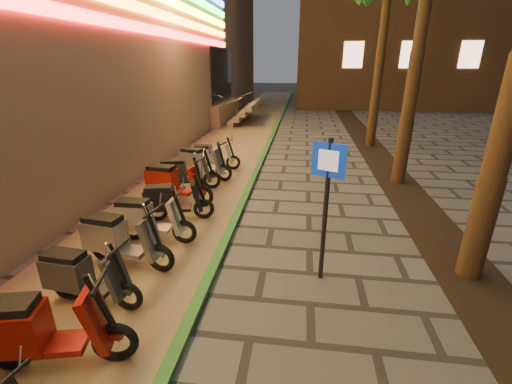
# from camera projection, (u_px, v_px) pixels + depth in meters

# --- Properties ---
(ground) EXTENTS (120.00, 120.00, 0.00)m
(ground) POSITION_uv_depth(u_px,v_px,m) (249.00, 339.00, 4.65)
(ground) COLOR #474442
(ground) RESTS_ON ground
(parking_strip) EXTENTS (3.40, 60.00, 0.01)m
(parking_strip) POSITION_uv_depth(u_px,v_px,m) (224.00, 152.00, 14.24)
(parking_strip) COLOR #8C7251
(parking_strip) RESTS_ON ground
(green_curb) EXTENTS (0.18, 60.00, 0.10)m
(green_curb) POSITION_uv_depth(u_px,v_px,m) (265.00, 152.00, 14.01)
(green_curb) COLOR #2A6E29
(green_curb) RESTS_ON ground
(planting_strip) EXTENTS (1.20, 40.00, 0.02)m
(planting_strip) POSITION_uv_depth(u_px,v_px,m) (416.00, 207.00, 8.83)
(planting_strip) COLOR black
(planting_strip) RESTS_ON ground
(pedestrian_sign) EXTENTS (0.51, 0.25, 2.47)m
(pedestrian_sign) POSITION_uv_depth(u_px,v_px,m) (327.00, 192.00, 5.41)
(pedestrian_sign) COLOR black
(pedestrian_sign) RESTS_ON ground
(scooter_4) EXTENTS (1.83, 0.88, 1.29)m
(scooter_4) POSITION_uv_depth(u_px,v_px,m) (36.00, 330.00, 4.04)
(scooter_4) COLOR black
(scooter_4) RESTS_ON ground
(scooter_5) EXTENTS (1.59, 0.58, 1.12)m
(scooter_5) POSITION_uv_depth(u_px,v_px,m) (81.00, 276.00, 5.19)
(scooter_5) COLOR black
(scooter_5) RESTS_ON ground
(scooter_6) EXTENTS (1.77, 0.71, 1.24)m
(scooter_6) POSITION_uv_depth(u_px,v_px,m) (118.00, 239.00, 6.18)
(scooter_6) COLOR black
(scooter_6) RESTS_ON ground
(scooter_7) EXTENTS (1.67, 0.59, 1.18)m
(scooter_7) POSITION_uv_depth(u_px,v_px,m) (146.00, 219.00, 7.03)
(scooter_7) COLOR black
(scooter_7) RESTS_ON ground
(scooter_8) EXTENTS (1.60, 0.79, 1.13)m
(scooter_8) POSITION_uv_depth(u_px,v_px,m) (170.00, 201.00, 7.98)
(scooter_8) COLOR black
(scooter_8) RESTS_ON ground
(scooter_9) EXTENTS (1.85, 0.74, 1.30)m
(scooter_9) POSITION_uv_depth(u_px,v_px,m) (172.00, 182.00, 8.98)
(scooter_9) COLOR black
(scooter_9) RESTS_ON ground
(scooter_10) EXTENTS (1.71, 0.91, 1.22)m
(scooter_10) POSITION_uv_depth(u_px,v_px,m) (183.00, 173.00, 9.85)
(scooter_10) COLOR black
(scooter_10) RESTS_ON ground
(scooter_11) EXTENTS (1.76, 0.84, 1.24)m
(scooter_11) POSITION_uv_depth(u_px,v_px,m) (200.00, 162.00, 10.91)
(scooter_11) COLOR black
(scooter_11) RESTS_ON ground
(scooter_12) EXTENTS (1.62, 0.73, 1.14)m
(scooter_12) POSITION_uv_depth(u_px,v_px,m) (211.00, 156.00, 11.75)
(scooter_12) COLOR black
(scooter_12) RESTS_ON ground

